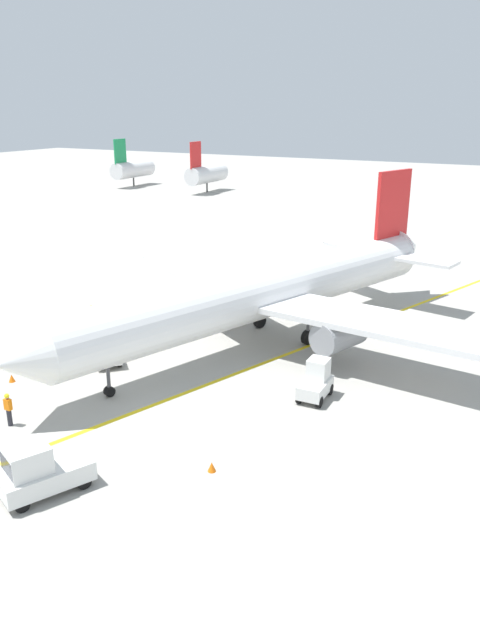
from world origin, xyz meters
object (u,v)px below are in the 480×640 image
object	(u,v)px
ground_crew_marshaller	(8,408)
safety_cone_wingtip_left	(212,467)
pushback_tug	(39,471)
safety_cone_nose_right	(12,378)
baggage_tug_near_wing	(316,381)
belt_loader_forward_hold	(105,347)
airliner	(268,291)
safety_cone_nose_left	(180,310)

from	to	relation	value
ground_crew_marshaller	safety_cone_wingtip_left	xyz separation A→B (m)	(10.68, 1.19, -0.69)
pushback_tug	safety_cone_nose_right	bearing A→B (deg)	142.91
baggage_tug_near_wing	ground_crew_marshaller	distance (m)	15.50
belt_loader_forward_hold	ground_crew_marshaller	world-z (taller)	belt_loader_forward_hold
baggage_tug_near_wing	safety_cone_wingtip_left	size ratio (longest dim) A/B	5.55
airliner	pushback_tug	xyz separation A→B (m)	(-0.62, -19.58, -2.42)
baggage_tug_near_wing	ground_crew_marshaller	xyz separation A→B (m)	(-11.93, -9.89, -0.02)
belt_loader_forward_hold	ground_crew_marshaller	size ratio (longest dim) A/B	2.63
safety_cone_nose_right	ground_crew_marshaller	bearing A→B (deg)	-43.46
safety_cone_nose_left	safety_cone_nose_right	bearing A→B (deg)	-96.33
belt_loader_forward_hold	baggage_tug_near_wing	bearing A→B (deg)	4.81
pushback_tug	belt_loader_forward_hold	distance (m)	13.88
baggage_tug_near_wing	safety_cone_nose_left	size ratio (longest dim) A/B	5.55
airliner	safety_cone_nose_left	distance (m)	9.08
safety_cone_wingtip_left	safety_cone_nose_left	bearing A→B (deg)	127.03
safety_cone_wingtip_left	pushback_tug	bearing A→B (deg)	-139.34
safety_cone_nose_left	safety_cone_nose_right	distance (m)	14.73
safety_cone_nose_left	baggage_tug_near_wing	bearing A→B (deg)	-30.69
airliner	safety_cone_nose_right	bearing A→B (deg)	-128.11
pushback_tug	safety_cone_nose_left	distance (m)	22.96
ground_crew_marshaller	safety_cone_nose_right	xyz separation A→B (m)	(-3.85, 3.65, -0.69)
ground_crew_marshaller	baggage_tug_near_wing	bearing A→B (deg)	39.65
pushback_tug	safety_cone_nose_left	size ratio (longest dim) A/B	9.24
ground_crew_marshaller	safety_cone_nose_right	world-z (taller)	ground_crew_marshaller
belt_loader_forward_hold	safety_cone_wingtip_left	distance (m)	14.24
airliner	pushback_tug	world-z (taller)	airliner
ground_crew_marshaller	safety_cone_wingtip_left	bearing A→B (deg)	6.33
safety_cone_nose_right	safety_cone_wingtip_left	distance (m)	14.74
airliner	pushback_tug	distance (m)	19.74
ground_crew_marshaller	safety_cone_wingtip_left	size ratio (longest dim) A/B	3.86
baggage_tug_near_wing	belt_loader_forward_hold	size ratio (longest dim) A/B	0.55
belt_loader_forward_hold	safety_cone_nose_right	bearing A→B (deg)	-115.97
ground_crew_marshaller	pushback_tug	bearing A→B (deg)	-31.79
pushback_tug	safety_cone_nose_left	xyz separation A→B (m)	(-7.63, 21.64, -0.77)
belt_loader_forward_hold	pushback_tug	bearing A→B (deg)	-60.86
baggage_tug_near_wing	safety_cone_nose_right	distance (m)	16.99
safety_cone_nose_left	safety_cone_wingtip_left	distance (m)	21.43
pushback_tug	safety_cone_wingtip_left	distance (m)	7.00
pushback_tug	safety_cone_wingtip_left	size ratio (longest dim) A/B	9.24
pushback_tug	belt_loader_forward_hold	size ratio (longest dim) A/B	0.91
airliner	baggage_tug_near_wing	size ratio (longest dim) A/B	14.07
airliner	safety_cone_wingtip_left	xyz separation A→B (m)	(4.66, -15.04, -3.20)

